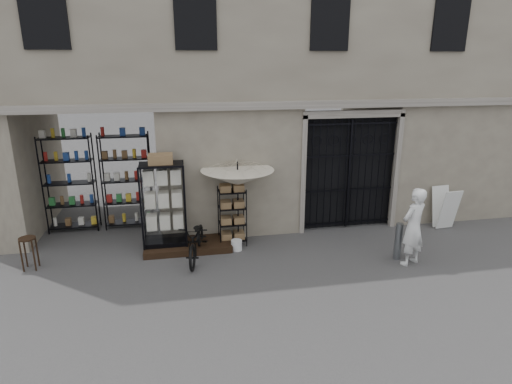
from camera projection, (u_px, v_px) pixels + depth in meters
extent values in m
plane|color=black|center=(305.00, 270.00, 9.03)|extent=(80.00, 80.00, 0.00)
cube|color=gray|center=(267.00, 50.00, 11.47)|extent=(14.00, 4.00, 9.00)
cube|color=black|center=(97.00, 178.00, 10.42)|extent=(3.00, 1.70, 3.00)
cube|color=black|center=(99.00, 182.00, 10.96)|extent=(2.70, 0.50, 2.50)
cube|color=black|center=(347.00, 171.00, 11.04)|extent=(2.50, 0.06, 3.00)
cube|color=black|center=(349.00, 175.00, 10.90)|extent=(0.05, 0.05, 2.80)
cube|color=black|center=(188.00, 246.00, 10.04)|extent=(2.00, 0.90, 0.15)
cube|color=black|center=(166.00, 241.00, 9.99)|extent=(1.02, 0.70, 0.11)
cube|color=silver|center=(162.00, 209.00, 9.44)|extent=(0.88, 0.12, 1.78)
cube|color=silver|center=(164.00, 209.00, 9.75)|extent=(0.85, 0.52, 1.48)
cube|color=olive|center=(161.00, 161.00, 9.43)|extent=(0.58, 0.47, 0.21)
cube|color=black|center=(232.00, 216.00, 10.13)|extent=(0.62, 0.44, 1.41)
cube|color=olive|center=(232.00, 218.00, 10.15)|extent=(0.53, 0.35, 1.06)
cylinder|color=black|center=(238.00, 203.00, 10.09)|extent=(0.04, 0.04, 2.02)
imported|color=beige|center=(238.00, 173.00, 9.87)|extent=(1.67, 1.70, 1.36)
cylinder|color=silver|center=(237.00, 245.00, 9.96)|extent=(0.33, 0.33, 0.24)
imported|color=black|center=(198.00, 258.00, 9.56)|extent=(0.76, 1.00, 1.70)
cylinder|color=black|center=(27.00, 238.00, 8.88)|extent=(0.35, 0.35, 0.03)
cube|color=black|center=(29.00, 254.00, 8.99)|extent=(0.27, 0.27, 0.69)
cylinder|color=slate|center=(398.00, 241.00, 9.43)|extent=(0.20, 0.20, 0.84)
imported|color=silver|center=(409.00, 263.00, 9.32)|extent=(1.27, 1.82, 0.41)
cube|color=silver|center=(449.00, 210.00, 11.02)|extent=(0.53, 0.30, 1.07)
cube|color=silver|center=(441.00, 206.00, 11.32)|extent=(0.53, 0.30, 1.07)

